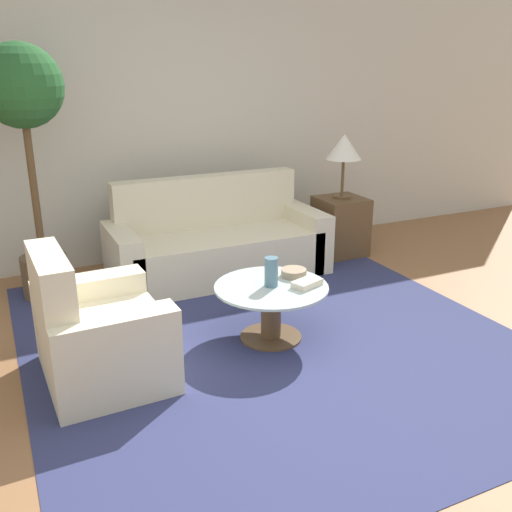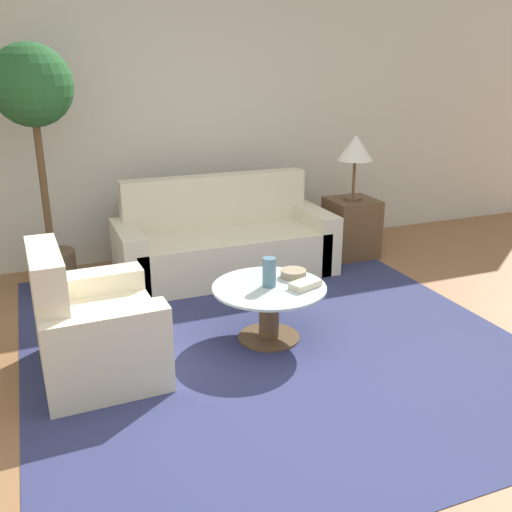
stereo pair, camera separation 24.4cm
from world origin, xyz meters
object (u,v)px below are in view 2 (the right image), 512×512
sofa_main (224,244)px  vase (269,272)px  table_lamp (356,149)px  coffee_table (269,305)px  book_stack (305,284)px  bowl (293,274)px  armchair (89,333)px  potted_plant (35,118)px

sofa_main → vase: sofa_main is taller
table_lamp → coffee_table: bearing=-137.0°
vase → book_stack: size_ratio=0.87×
coffee_table → table_lamp: size_ratio=1.27×
vase → bowl: 0.27m
armchair → table_lamp: table_lamp is taller
coffee_table → table_lamp: (1.50, 1.40, 0.82)m
sofa_main → potted_plant: (-1.50, 0.14, 1.19)m
table_lamp → potted_plant: potted_plant is taller
table_lamp → potted_plant: (-2.87, 0.13, 0.38)m
sofa_main → coffee_table: (-0.14, -1.40, -0.02)m
potted_plant → bowl: bearing=-42.0°
bowl → book_stack: (-0.01, -0.21, -0.00)m
bowl → armchair: bearing=-175.9°
sofa_main → table_lamp: table_lamp is taller
table_lamp → vase: bearing=-137.0°
table_lamp → vase: size_ratio=3.03×
armchair → book_stack: bearing=-96.2°
armchair → book_stack: size_ratio=3.77×
vase → bowl: bearing=22.8°
coffee_table → armchair: bearing=-179.6°
table_lamp → book_stack: 2.09m
sofa_main → table_lamp: bearing=0.0°
sofa_main → bowl: sofa_main is taller
table_lamp → bowl: 1.93m
sofa_main → table_lamp: 1.58m
vase → bowl: (0.23, 0.10, -0.08)m
armchair → vase: size_ratio=4.35×
table_lamp → vase: table_lamp is taller
potted_plant → vase: bearing=-48.4°
sofa_main → book_stack: sofa_main is taller
coffee_table → vase: bearing=-138.4°
table_lamp → sofa_main: bearing=-180.0°
potted_plant → book_stack: potted_plant is taller
table_lamp → book_stack: size_ratio=2.62×
armchair → book_stack: 1.47m
sofa_main → armchair: (-1.37, -1.41, -0.00)m
bowl → book_stack: size_ratio=0.77×
table_lamp → bowl: bearing=-134.2°
potted_plant → bowl: size_ratio=10.96×
bowl → vase: bearing=-157.2°
coffee_table → potted_plant: size_ratio=0.39×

